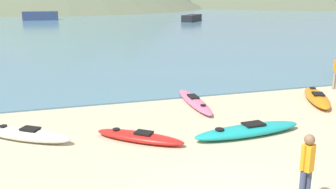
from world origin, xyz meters
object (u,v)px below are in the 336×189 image
(kayak_on_sand_2, at_px, (248,130))
(person_near_foreground, at_px, (307,166))
(moored_boat_3, at_px, (192,18))
(kayak_on_sand_1, at_px, (27,134))
(kayak_on_sand_3, at_px, (317,97))
(kayak_on_sand_6, at_px, (194,101))
(moored_boat_1, at_px, (40,16))
(kayak_on_sand_0, at_px, (140,137))
(person_near_waterline, at_px, (336,70))

(kayak_on_sand_2, relative_size, person_near_foreground, 2.34)
(moored_boat_3, bearing_deg, kayak_on_sand_1, -116.74)
(kayak_on_sand_3, distance_m, person_near_foreground, 8.23)
(kayak_on_sand_1, xyz_separation_m, person_near_foreground, (5.44, -5.42, 0.70))
(person_near_foreground, bearing_deg, kayak_on_sand_6, 86.21)
(moored_boat_1, height_order, moored_boat_3, moored_boat_1)
(person_near_foreground, bearing_deg, moored_boat_3, 72.16)
(person_near_foreground, height_order, moored_boat_3, person_near_foreground)
(kayak_on_sand_1, bearing_deg, kayak_on_sand_6, 18.40)
(kayak_on_sand_1, relative_size, moored_boat_3, 0.71)
(kayak_on_sand_3, height_order, kayak_on_sand_6, kayak_on_sand_3)
(kayak_on_sand_0, distance_m, kayak_on_sand_2, 3.24)
(kayak_on_sand_0, relative_size, moored_boat_1, 0.52)
(moored_boat_3, bearing_deg, kayak_on_sand_3, -103.53)
(person_near_foreground, distance_m, moored_boat_1, 53.38)
(kayak_on_sand_1, xyz_separation_m, kayak_on_sand_2, (6.29, -1.55, -0.01))
(kayak_on_sand_2, relative_size, person_near_waterline, 2.37)
(kayak_on_sand_3, distance_m, moored_boat_3, 39.60)
(kayak_on_sand_6, distance_m, person_near_foreground, 7.44)
(kayak_on_sand_6, xyz_separation_m, person_near_foreground, (-0.49, -7.39, 0.74))
(kayak_on_sand_6, bearing_deg, kayak_on_sand_1, -161.60)
(kayak_on_sand_2, height_order, moored_boat_1, moored_boat_1)
(kayak_on_sand_3, bearing_deg, moored_boat_1, 102.52)
(moored_boat_3, bearing_deg, person_near_foreground, -107.84)
(kayak_on_sand_0, height_order, kayak_on_sand_2, kayak_on_sand_2)
(kayak_on_sand_2, bearing_deg, kayak_on_sand_1, 166.15)
(kayak_on_sand_2, height_order, kayak_on_sand_6, kayak_on_sand_2)
(moored_boat_3, bearing_deg, kayak_on_sand_2, -108.34)
(kayak_on_sand_6, height_order, person_near_foreground, person_near_foreground)
(kayak_on_sand_3, relative_size, kayak_on_sand_6, 0.86)
(kayak_on_sand_1, relative_size, person_near_waterline, 1.79)
(person_near_foreground, bearing_deg, kayak_on_sand_3, 50.89)
(kayak_on_sand_3, relative_size, person_near_foreground, 2.02)
(kayak_on_sand_1, bearing_deg, person_near_foreground, -44.87)
(moored_boat_3, bearing_deg, kayak_on_sand_0, -112.52)
(kayak_on_sand_1, bearing_deg, moored_boat_1, 89.72)
(kayak_on_sand_1, height_order, moored_boat_1, moored_boat_1)
(kayak_on_sand_3, bearing_deg, kayak_on_sand_1, -174.89)
(kayak_on_sand_1, xyz_separation_m, person_near_waterline, (12.65, 2.41, 0.69))
(kayak_on_sand_2, distance_m, moored_boat_3, 43.20)
(kayak_on_sand_1, height_order, kayak_on_sand_3, kayak_on_sand_1)
(kayak_on_sand_3, xyz_separation_m, kayak_on_sand_6, (-4.69, 1.02, -0.04))
(kayak_on_sand_6, bearing_deg, kayak_on_sand_2, -84.19)
(kayak_on_sand_6, bearing_deg, moored_boat_1, 97.10)
(kayak_on_sand_6, height_order, moored_boat_3, moored_boat_3)
(kayak_on_sand_3, height_order, person_near_waterline, person_near_waterline)
(kayak_on_sand_0, height_order, person_near_waterline, person_near_waterline)
(kayak_on_sand_1, height_order, kayak_on_sand_6, kayak_on_sand_1)
(person_near_foreground, relative_size, person_near_waterline, 1.01)
(kayak_on_sand_6, distance_m, moored_boat_3, 39.99)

